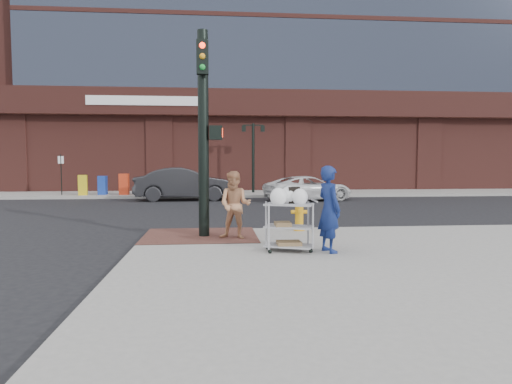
{
  "coord_description": "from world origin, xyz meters",
  "views": [
    {
      "loc": [
        -0.23,
        -10.46,
        2.03
      ],
      "look_at": [
        0.78,
        0.65,
        1.25
      ],
      "focal_mm": 32.0,
      "sensor_mm": 36.0,
      "label": 1
    }
  ],
  "objects": [
    {
      "name": "sidewalk_far",
      "position": [
        12.5,
        32.0,
        0.07
      ],
      "size": [
        65.0,
        36.0,
        0.15
      ],
      "primitive_type": "cube",
      "color": "gray",
      "rests_on": "ground"
    },
    {
      "name": "parking_sign",
      "position": [
        -8.5,
        15.0,
        1.25
      ],
      "size": [
        0.05,
        0.05,
        2.2
      ],
      "primitive_type": "cylinder",
      "color": "black",
      "rests_on": "sidewalk_far"
    },
    {
      "name": "ground",
      "position": [
        0.0,
        0.0,
        0.0
      ],
      "size": [
        220.0,
        220.0,
        0.0
      ],
      "primitive_type": "plane",
      "color": "black",
      "rests_on": "ground"
    },
    {
      "name": "pedestrian_tan",
      "position": [
        0.25,
        0.36,
        0.96
      ],
      "size": [
        0.93,
        0.82,
        1.62
      ],
      "primitive_type": "imported",
      "rotation": [
        0.0,
        0.0,
        -0.3
      ],
      "color": "tan",
      "rests_on": "sidewalk_near"
    },
    {
      "name": "newsbox_red",
      "position": [
        -5.16,
        14.86,
        0.72
      ],
      "size": [
        0.5,
        0.45,
        1.15
      ],
      "primitive_type": "cube",
      "rotation": [
        0.0,
        0.0,
        -0.03
      ],
      "color": "red",
      "rests_on": "sidewalk_far"
    },
    {
      "name": "fire_hydrant",
      "position": [
        2.02,
        1.51,
        0.63
      ],
      "size": [
        0.44,
        0.31,
        0.94
      ],
      "color": "orange",
      "rests_on": "sidewalk_near"
    },
    {
      "name": "brick_curb_ramp",
      "position": [
        -0.6,
        0.9,
        0.16
      ],
      "size": [
        2.8,
        2.4,
        0.01
      ],
      "primitive_type": "cube",
      "color": "#502F25",
      "rests_on": "sidewalk_near"
    },
    {
      "name": "sedan_dark",
      "position": [
        -1.74,
        12.83,
        0.83
      ],
      "size": [
        5.12,
        2.01,
        1.66
      ],
      "primitive_type": "imported",
      "rotation": [
        0.0,
        0.0,
        1.62
      ],
      "color": "black",
      "rests_on": "ground"
    },
    {
      "name": "utility_cart",
      "position": [
        1.29,
        -1.24,
        0.76
      ],
      "size": [
        1.09,
        0.85,
        1.34
      ],
      "color": "#98999D",
      "rests_on": "sidewalk_near"
    },
    {
      "name": "bank_building",
      "position": [
        5.0,
        31.0,
        14.15
      ],
      "size": [
        42.0,
        26.0,
        28.0
      ],
      "primitive_type": "cube",
      "color": "#5B2A24",
      "rests_on": "sidewalk_far"
    },
    {
      "name": "newsbox_yellow",
      "position": [
        -7.31,
        14.74,
        0.69
      ],
      "size": [
        0.52,
        0.49,
        1.09
      ],
      "primitive_type": "cube",
      "rotation": [
        0.0,
        0.0,
        0.18
      ],
      "color": "gold",
      "rests_on": "sidewalk_far"
    },
    {
      "name": "newsbox_blue",
      "position": [
        -6.34,
        15.01,
        0.66
      ],
      "size": [
        0.46,
        0.43,
        1.02
      ],
      "primitive_type": "cube",
      "rotation": [
        0.0,
        0.0,
        -0.09
      ],
      "color": "#18379D",
      "rests_on": "sidewalk_far"
    },
    {
      "name": "lamp_post",
      "position": [
        2.0,
        16.0,
        2.62
      ],
      "size": [
        1.32,
        0.22,
        4.0
      ],
      "color": "black",
      "rests_on": "sidewalk_far"
    },
    {
      "name": "minivan_white",
      "position": [
        4.45,
        12.03,
        0.62
      ],
      "size": [
        4.85,
        3.22,
        1.24
      ],
      "primitive_type": "imported",
      "rotation": [
        0.0,
        0.0,
        1.86
      ],
      "color": "white",
      "rests_on": "ground"
    },
    {
      "name": "traffic_signal_pole",
      "position": [
        -0.48,
        0.77,
        2.83
      ],
      "size": [
        0.61,
        0.51,
        5.0
      ],
      "color": "black",
      "rests_on": "sidewalk_near"
    },
    {
      "name": "woman_blue",
      "position": [
        2.09,
        -1.39,
        1.04
      ],
      "size": [
        0.61,
        0.75,
        1.77
      ],
      "primitive_type": "imported",
      "rotation": [
        0.0,
        0.0,
        1.9
      ],
      "color": "navy",
      "rests_on": "sidewalk_near"
    }
  ]
}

